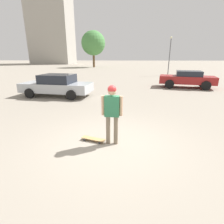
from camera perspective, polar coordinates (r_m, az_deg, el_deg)
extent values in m
plane|color=gray|center=(5.37, 0.00, -10.16)|extent=(220.00, 220.00, 0.00)
cylinder|color=#7A6B56|center=(5.20, -1.26, -5.85)|extent=(0.13, 0.13, 0.87)
cylinder|color=#7A6B56|center=(5.17, 1.27, -5.97)|extent=(0.13, 0.13, 0.87)
cube|color=#2D724C|center=(4.94, 0.00, 1.90)|extent=(0.23, 0.43, 0.60)
cylinder|color=tan|center=(4.97, -2.93, 2.16)|extent=(0.10, 0.10, 0.57)
cylinder|color=tan|center=(4.91, 2.97, 1.96)|extent=(0.10, 0.10, 0.57)
sphere|color=tan|center=(4.84, 0.00, 6.88)|extent=(0.24, 0.24, 0.24)
sphere|color=red|center=(4.83, 0.00, 7.35)|extent=(0.25, 0.25, 0.25)
cube|color=tan|center=(5.50, -6.08, -8.64)|extent=(0.44, 0.79, 0.01)
cylinder|color=#262628|center=(5.55, -9.02, -9.01)|extent=(0.05, 0.08, 0.08)
cylinder|color=#262628|center=(5.72, -7.85, -8.10)|extent=(0.05, 0.08, 0.08)
cylinder|color=#262628|center=(5.32, -4.13, -10.07)|extent=(0.05, 0.08, 0.08)
cylinder|color=#262628|center=(5.50, -3.08, -9.07)|extent=(0.05, 0.08, 0.08)
cube|color=#ADB2B7|center=(12.10, -17.60, 7.74)|extent=(2.41, 4.70, 0.57)
cube|color=#1E232D|center=(11.97, -17.37, 10.34)|extent=(1.88, 2.23, 0.54)
cylinder|color=black|center=(12.15, -25.30, 5.55)|extent=(0.28, 0.63, 0.61)
cylinder|color=black|center=(13.61, -20.90, 7.22)|extent=(0.28, 0.63, 0.61)
cylinder|color=black|center=(10.74, -13.15, 5.39)|extent=(0.28, 0.63, 0.61)
cylinder|color=black|center=(12.37, -9.77, 7.18)|extent=(0.28, 0.63, 0.61)
cube|color=maroon|center=(16.01, 23.20, 9.68)|extent=(2.72, 4.61, 0.61)
cube|color=#1E232D|center=(15.97, 23.81, 11.44)|extent=(1.98, 2.27, 0.41)
cylinder|color=black|center=(15.12, 18.24, 8.66)|extent=(0.37, 0.75, 0.72)
cylinder|color=black|center=(16.82, 18.24, 9.49)|extent=(0.37, 0.75, 0.72)
cylinder|color=black|center=(15.39, 28.32, 7.58)|extent=(0.37, 0.75, 0.72)
cylinder|color=black|center=(17.07, 27.33, 8.53)|extent=(0.37, 0.75, 0.72)
cube|color=#9E998E|center=(68.26, -18.95, 23.91)|extent=(11.50, 12.76, 21.81)
cylinder|color=brown|center=(43.77, -5.96, 16.64)|extent=(0.53, 0.53, 3.51)
sphere|color=#478442|center=(43.86, -6.13, 21.47)|extent=(5.53, 5.53, 5.53)
cylinder|color=#59595E|center=(25.85, 18.22, 16.58)|extent=(0.12, 0.12, 4.75)
sphere|color=beige|center=(25.96, 18.79, 22.07)|extent=(0.28, 0.28, 0.28)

